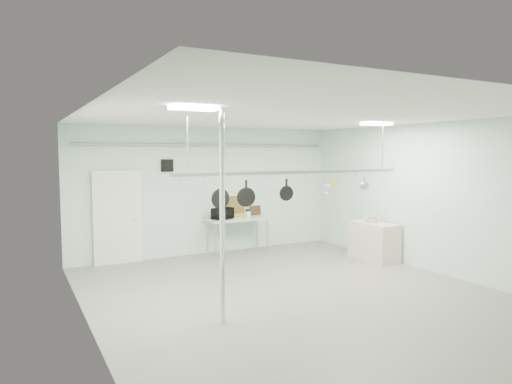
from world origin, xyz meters
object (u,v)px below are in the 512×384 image
prep_table (238,221)px  skillet_mid (246,193)px  chrome_pole (222,217)px  skillet_left (220,195)px  pot_rack (297,171)px  fruit_bowl (372,220)px  skillet_right (286,189)px  microwave (223,213)px  coffee_canister (248,214)px  side_cabinet (374,241)px

prep_table → skillet_mid: (-1.44, -3.30, 1.02)m
chrome_pole → skillet_left: chrome_pole is taller
pot_rack → fruit_bowl: size_ratio=13.85×
skillet_left → skillet_right: 1.31m
microwave → skillet_mid: skillet_mid is taller
coffee_canister → skillet_right: size_ratio=0.47×
chrome_pole → prep_table: (2.30, 4.20, -0.77)m
chrome_pole → microwave: size_ratio=6.37×
chrome_pole → microwave: (1.90, 4.23, -0.56)m
microwave → coffee_canister: bearing=143.3°
chrome_pole → microwave: bearing=65.8°
side_cabinet → skillet_left: (-4.48, -1.10, 1.40)m
prep_table → side_cabinet: 3.39m
coffee_canister → skillet_right: (-0.85, -3.18, 0.90)m
chrome_pole → coffee_canister: chrome_pole is taller
microwave → skillet_mid: bearing=49.2°
pot_rack → microwave: (-0.00, 3.33, -1.19)m
coffee_canister → pot_rack: bearing=-101.3°
side_cabinet → microwave: bearing=143.0°
coffee_canister → side_cabinet: bearing=-41.9°
side_cabinet → fruit_bowl: size_ratio=3.46×
chrome_pole → skillet_right: (1.68, 0.90, 0.29)m
pot_rack → fruit_bowl: (2.99, 1.22, -1.29)m
chrome_pole → side_cabinet: chrome_pole is taller
side_cabinet → pot_rack: bearing=-159.6°
microwave → skillet_right: (-0.22, -3.33, 0.85)m
microwave → fruit_bowl: 3.66m
coffee_canister → skillet_left: bearing=-124.3°
microwave → coffee_canister: 0.66m
microwave → coffee_canister: (0.64, -0.15, -0.05)m
skillet_mid → chrome_pole: bearing=-125.3°
skillet_mid → skillet_left: bearing=-171.6°
side_cabinet → microwave: size_ratio=2.39×
pot_rack → skillet_right: bearing=180.0°
chrome_pole → pot_rack: chrome_pole is taller
side_cabinet → skillet_right: skillet_right is taller
prep_table → fruit_bowl: (2.59, -2.08, 0.11)m
fruit_bowl → prep_table: bearing=141.2°
prep_table → skillet_left: (-1.93, -3.30, 1.01)m
side_cabinet → fruit_bowl: (0.04, 0.12, 0.49)m
chrome_pole → coffee_canister: 4.84m
coffee_canister → fruit_bowl: bearing=-39.7°
prep_table → coffee_canister: 0.31m
prep_table → side_cabinet: bearing=-40.8°
fruit_bowl → skillet_right: skillet_right is taller
side_cabinet → prep_table: bearing=139.2°
coffee_canister → fruit_bowl: size_ratio=0.52×
chrome_pole → microwave: chrome_pole is taller
microwave → fruit_bowl: bearing=121.4°
microwave → skillet_mid: (-1.04, -3.33, 0.81)m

